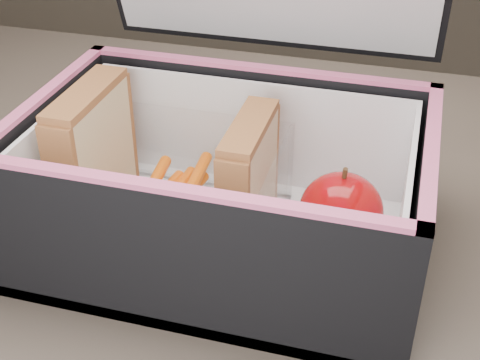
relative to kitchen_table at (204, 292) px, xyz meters
The scene contains 8 objects.
kitchen_table is the anchor object (origin of this frame).
lunch_bag 0.17m from the kitchen_table, 40.18° to the right, with size 0.32×0.28×0.32m.
plastic_tub 0.15m from the kitchen_table, 119.76° to the right, with size 0.19×0.13×0.08m, color white, non-canonical shape.
sandwich_left 0.19m from the kitchen_table, 161.68° to the right, with size 0.03×0.10×0.11m.
sandwich_right 0.17m from the kitchen_table, 28.05° to the right, with size 0.03×0.09×0.10m.
carrot_sticks 0.13m from the kitchen_table, 125.50° to the right, with size 0.05×0.13×0.03m.
paper_napkin 0.17m from the kitchen_table, ahead, with size 0.08×0.08×0.01m, color white.
red_apple 0.20m from the kitchen_table, 12.68° to the right, with size 0.08×0.08×0.07m.
Camera 1 is at (0.17, -0.47, 1.11)m, focal length 50.00 mm.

